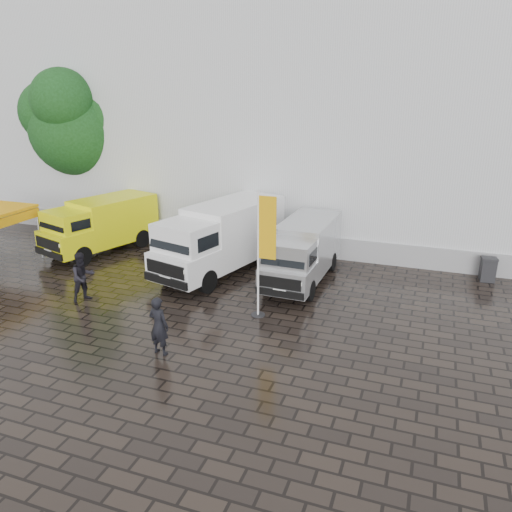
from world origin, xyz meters
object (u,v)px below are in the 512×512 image
at_px(van_yellow, 100,226).
at_px(flagpole, 263,250).
at_px(wheelie_bin, 488,269).
at_px(van_silver, 303,253).
at_px(person_front, 159,326).
at_px(person_tent, 83,277).
at_px(van_white, 221,240).

height_order(van_yellow, flagpole, flagpole).
xyz_separation_m(flagpole, wheelie_bin, (7.64, 6.36, -1.96)).
bearing_deg(van_yellow, wheelie_bin, 24.81).
bearing_deg(van_silver, person_front, -107.34).
distance_m(person_front, person_tent, 5.32).
bearing_deg(van_silver, van_yellow, 179.32).
bearing_deg(person_front, van_yellow, -36.10).
bearing_deg(van_silver, flagpole, -94.80).
xyz_separation_m(van_white, van_silver, (3.58, 0.13, -0.23)).
bearing_deg(van_white, wheelie_bin, 29.16).
height_order(wheelie_bin, person_tent, person_tent).
xyz_separation_m(wheelie_bin, person_tent, (-14.40, -7.33, 0.44)).
bearing_deg(person_tent, van_white, -11.93).
xyz_separation_m(van_yellow, flagpole, (9.72, -4.15, 1.19)).
xyz_separation_m(flagpole, person_front, (-2.07, -3.49, -1.54)).
distance_m(van_white, van_silver, 3.59).
height_order(van_white, flagpole, flagpole).
xyz_separation_m(van_yellow, van_white, (6.57, -0.57, 0.18)).
relative_size(flagpole, person_tent, 2.38).
bearing_deg(van_yellow, van_white, 12.62).
bearing_deg(wheelie_bin, person_front, -140.40).
xyz_separation_m(person_front, person_tent, (-4.69, 2.52, 0.02)).
distance_m(van_yellow, person_tent, 5.93).
bearing_deg(wheelie_bin, person_tent, -158.82).
relative_size(van_yellow, wheelie_bin, 5.48).
distance_m(wheelie_bin, person_front, 13.83).
distance_m(van_white, person_front, 7.18).
height_order(van_white, person_tent, van_white).
distance_m(van_yellow, person_front, 10.82).
relative_size(van_silver, person_front, 3.06).
distance_m(flagpole, person_front, 4.34).
relative_size(wheelie_bin, person_tent, 0.53).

